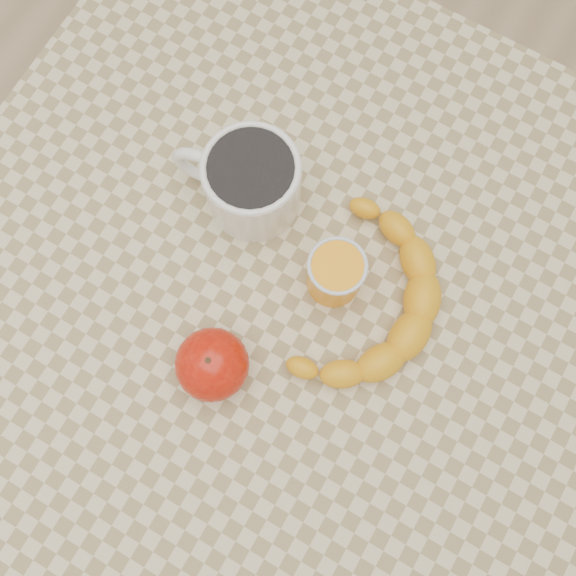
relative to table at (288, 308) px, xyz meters
The scene contains 6 objects.
ground 0.66m from the table, ahead, with size 3.00×3.00×0.00m, color tan.
table is the anchor object (origin of this frame).
coffee_mug 0.18m from the table, 140.26° to the left, with size 0.15×0.12×0.09m.
orange_juice_glass 0.13m from the table, 42.85° to the left, with size 0.06×0.06×0.07m.
apple 0.16m from the table, 102.76° to the right, with size 0.08×0.08×0.07m.
banana 0.13m from the table, 18.95° to the left, with size 0.18×0.25×0.04m, color #F3AA15, non-canonical shape.
Camera 1 is at (0.08, -0.13, 1.42)m, focal length 40.00 mm.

